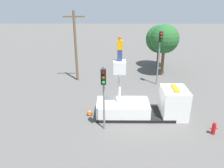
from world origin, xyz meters
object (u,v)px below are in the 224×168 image
Objects in this scene: tree_left_bg at (165,39)px; fire_hydrant at (214,128)px; traffic_cone_rear at (89,111)px; worker at (120,49)px; utility_pole at (76,44)px; bucket_truck at (145,106)px; traffic_light_across at (160,47)px; traffic_light_pole at (104,87)px; tree_right_bg at (160,39)px.

fire_hydrant is at bearing -84.73° from tree_left_bg.
traffic_cone_rear is 12.82m from tree_left_bg.
worker is 0.23× the size of utility_pole.
utility_pole is at bearing -169.60° from tree_left_bg.
bucket_truck is at bearing 0.00° from worker.
traffic_light_across is at bearing -8.94° from utility_pole.
traffic_light_across is 0.77× the size of utility_pole.
traffic_light_pole is at bearing -121.98° from traffic_light_across.
traffic_light_across reaches higher than bucket_truck.
traffic_light_pole reaches higher than bucket_truck.
traffic_light_across is 9.84m from fire_hydrant.
traffic_cone_rear is at bearing -135.95° from traffic_light_across.
bucket_truck is 4.45m from traffic_light_pole.
traffic_light_pole is at bearing -59.24° from traffic_cone_rear.
traffic_light_across is 8.75m from utility_pole.
traffic_light_pole is 8.06m from fire_hydrant.
tree_left_bg is 1.08× the size of tree_right_bg.
traffic_light_pole is 0.86× the size of tree_right_bg.
utility_pole is (-9.91, -4.98, 0.37)m from tree_right_bg.
tree_right_bg is (6.53, 14.77, 0.34)m from traffic_light_pole.
fire_hydrant is 9.14m from traffic_cone_rear.
traffic_cone_rear is at bearing -128.99° from tree_left_bg.
traffic_cone_rear is at bearing 178.63° from bucket_truck.
tree_right_bg is at bearing 93.70° from fire_hydrant.
tree_right_bg reaches higher than traffic_cone_rear.
traffic_cone_rear is (-4.36, 0.10, -0.58)m from bucket_truck.
fire_hydrant is at bearing -75.80° from traffic_light_across.
worker reaches higher than traffic_cone_rear.
utility_pole is at bearing 105.43° from traffic_cone_rear.
traffic_light_across is at bearing 58.02° from traffic_light_pole.
traffic_cone_rear is 15.24m from tree_right_bg.
bucket_truck is at bearing -50.22° from utility_pole.
fire_hydrant is (2.25, -8.88, -3.61)m from traffic_light_across.
traffic_light_across is 0.97× the size of tree_left_bg.
bucket_truck is at bearing -109.06° from tree_left_bg.
tree_left_bg reaches higher than fire_hydrant.
fire_hydrant is at bearing -29.10° from bucket_truck.
tree_right_bg is (0.12, 3.19, -0.59)m from tree_left_bg.
traffic_cone_rear is at bearing -74.57° from utility_pole.
utility_pole is (-6.48, 7.78, 3.19)m from bucket_truck.
worker is 7.77m from traffic_light_across.
traffic_cone_rear is 0.11× the size of tree_right_bg.
tree_left_bg is at bearing 10.40° from utility_pole.
worker is (-2.01, 0.00, 4.50)m from bucket_truck.
traffic_light_pole is 5.14× the size of fire_hydrant.
bucket_truck is at bearing -105.05° from tree_right_bg.
traffic_light_across is at bearing 44.05° from traffic_cone_rear.
traffic_cone_rear is 0.10× the size of tree_left_bg.
tree_left_bg is 9.95m from utility_pole.
worker is 8.45m from fire_hydrant.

